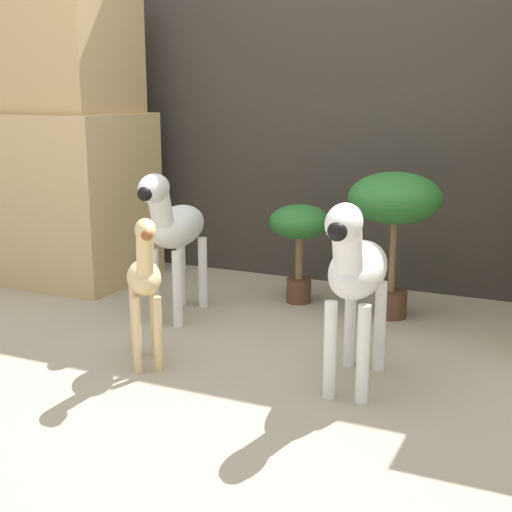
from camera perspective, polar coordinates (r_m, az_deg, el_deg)
The scene contains 8 objects.
ground_plane at distance 2.50m, azimuth -3.77°, elevation -10.00°, with size 14.00×14.00×0.00m, color #9E937F.
wall_back at distance 3.67m, azimuth 7.38°, elevation 14.87°, with size 6.40×0.08×2.20m.
rock_pillar_left at distance 3.84m, azimuth -14.85°, elevation 8.42°, with size 0.73×0.63×1.50m.
zebra_right at distance 2.34m, azimuth 7.97°, elevation -1.11°, with size 0.21×0.56×0.66m.
zebra_left at distance 3.08m, azimuth -6.59°, elevation 2.37°, with size 0.23×0.57×0.66m.
giraffe_figurine at distance 2.54m, azimuth -8.90°, elevation -1.75°, with size 0.28×0.32×0.57m.
potted_palm_front at distance 3.31m, azimuth 3.51°, elevation 2.11°, with size 0.29×0.29×0.47m.
potted_palm_back at distance 3.12m, azimuth 11.05°, elevation 4.01°, with size 0.40×0.40×0.64m.
Camera 1 is at (1.11, -2.02, 0.98)m, focal length 50.00 mm.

